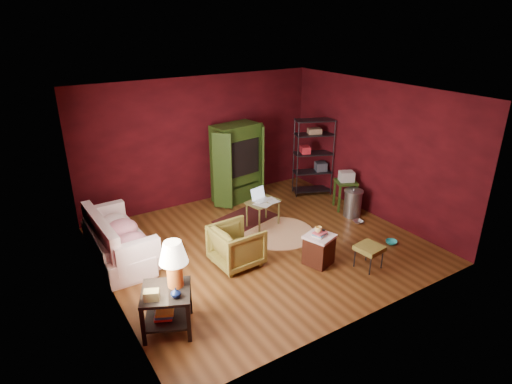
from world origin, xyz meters
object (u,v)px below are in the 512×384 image
Objects in this scene: sofa at (116,238)px; tv_armoire at (237,162)px; armchair at (237,244)px; laptop_desk at (263,204)px; wire_shelving at (314,154)px; side_table at (170,278)px; hamper at (319,249)px.

tv_armoire is (3.06, 1.10, 0.53)m from sofa.
tv_armoire is at bearing -32.60° from armchair.
armchair is 2.81m from tv_armoire.
laptop_desk is 0.44× the size of wire_shelving.
side_table is 1.62× the size of laptop_desk.
hamper is at bearing -100.66° from laptop_desk.
tv_armoire reaches higher than armchair.
sofa is at bearing 49.87° from armchair.
hamper is 3.19m from tv_armoire.
side_table reaches higher than laptop_desk.
hamper is at bearing 3.70° from side_table.
tv_armoire reaches higher than laptop_desk.
sofa is 2.85m from laptop_desk.
armchair is 1.51m from laptop_desk.
side_table is at bearing 118.20° from armchair.
hamper is at bearing -104.51° from wire_shelving.
side_table reaches higher than armchair.
tv_armoire is (2.90, 3.30, 0.16)m from side_table.
armchair is at bearing 148.52° from hamper.
armchair is 1.81m from side_table.
wire_shelving is (4.61, 2.68, 0.22)m from side_table.
side_table reaches higher than hamper.
sofa is at bearing 94.11° from side_table.
tv_armoire is at bearing 86.66° from hamper.
laptop_desk is at bearing 91.36° from hamper.
laptop_desk is at bearing -96.27° from sofa.
armchair reaches higher than hamper.
side_table is at bearing -175.82° from sofa.
tv_armoire is at bearing -70.07° from sofa.
laptop_desk is 2.15m from wire_shelving.
sofa is 4.83m from wire_shelving.
hamper is at bearing -125.02° from sofa.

